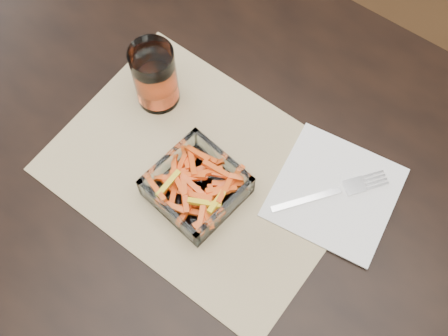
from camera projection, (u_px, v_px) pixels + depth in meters
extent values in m
plane|color=#331E0F|center=(243.00, 309.00, 1.53)|extent=(4.50, 4.50, 0.00)
cube|color=black|center=(257.00, 226.00, 0.86)|extent=(1.60, 0.90, 0.03)
cylinder|color=black|center=(103.00, 11.00, 1.49)|extent=(0.06, 0.06, 0.72)
cube|color=tan|center=(202.00, 172.00, 0.88)|extent=(0.46, 0.34, 0.00)
cube|color=white|center=(197.00, 191.00, 0.86)|extent=(0.14, 0.14, 0.01)
cube|color=white|center=(223.00, 161.00, 0.86)|extent=(0.12, 0.03, 0.05)
cube|color=white|center=(169.00, 213.00, 0.82)|extent=(0.12, 0.03, 0.05)
cube|color=white|center=(169.00, 162.00, 0.86)|extent=(0.03, 0.12, 0.05)
cube|color=white|center=(225.00, 212.00, 0.82)|extent=(0.03, 0.12, 0.05)
cylinder|color=white|center=(155.00, 76.00, 0.87)|extent=(0.07, 0.07, 0.12)
cylinder|color=#C1421B|center=(156.00, 81.00, 0.89)|extent=(0.06, 0.06, 0.08)
cube|color=white|center=(335.00, 192.00, 0.86)|extent=(0.20, 0.20, 0.00)
cube|color=silver|center=(306.00, 200.00, 0.85)|extent=(0.08, 0.09, 0.00)
cube|color=silver|center=(355.00, 186.00, 0.86)|extent=(0.04, 0.04, 0.00)
cube|color=silver|center=(373.00, 174.00, 0.87)|extent=(0.02, 0.03, 0.00)
cube|color=silver|center=(374.00, 178.00, 0.87)|extent=(0.02, 0.03, 0.00)
cube|color=silver|center=(376.00, 182.00, 0.86)|extent=(0.02, 0.03, 0.00)
cube|color=silver|center=(378.00, 186.00, 0.86)|extent=(0.02, 0.03, 0.00)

